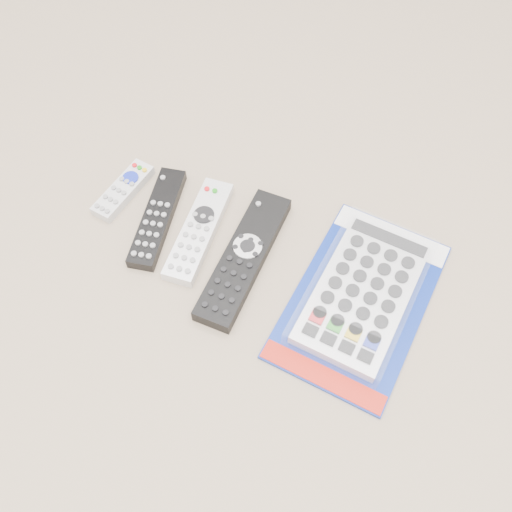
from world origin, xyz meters
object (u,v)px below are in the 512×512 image
(remote_slim_black, at_px, (157,218))
(remote_large_black, at_px, (244,258))
(remote_small_grey, at_px, (123,190))
(remote_silver_dvd, at_px, (199,231))
(jumbo_remote_packaged, at_px, (363,293))

(remote_slim_black, bearing_deg, remote_large_black, -17.00)
(remote_small_grey, bearing_deg, remote_silver_dvd, -1.62)
(remote_small_grey, height_order, remote_silver_dvd, remote_silver_dvd)
(remote_large_black, bearing_deg, remote_silver_dvd, 167.34)
(remote_large_black, bearing_deg, remote_small_grey, 169.59)
(remote_large_black, xyz_separation_m, jumbo_remote_packaged, (0.19, -0.00, 0.01))
(remote_silver_dvd, bearing_deg, remote_slim_black, 177.67)
(remote_small_grey, relative_size, remote_large_black, 0.52)
(remote_silver_dvd, distance_m, jumbo_remote_packaged, 0.28)
(remote_small_grey, xyz_separation_m, remote_large_black, (0.24, -0.06, 0.00))
(remote_large_black, bearing_deg, remote_slim_black, 174.39)
(remote_silver_dvd, height_order, remote_large_black, remote_large_black)
(remote_slim_black, bearing_deg, jumbo_remote_packaged, -12.39)
(remote_large_black, relative_size, jumbo_remote_packaged, 0.76)
(remote_silver_dvd, bearing_deg, jumbo_remote_packaged, -7.43)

